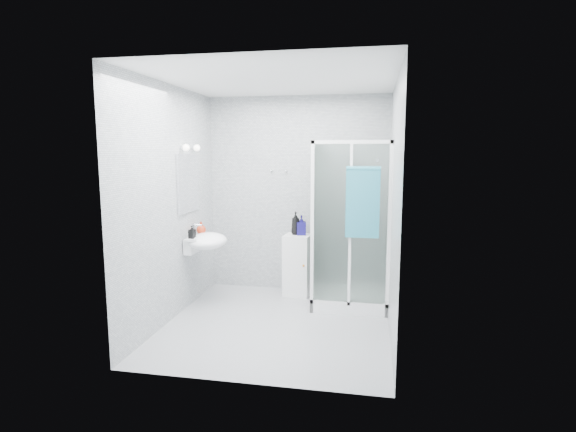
% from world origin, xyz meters
% --- Properties ---
extents(room, '(2.40, 2.60, 2.60)m').
position_xyz_m(room, '(0.00, 0.00, 1.30)').
color(room, '#B8BDBF').
rests_on(room, ground).
extents(shower_enclosure, '(0.90, 0.95, 2.00)m').
position_xyz_m(shower_enclosure, '(0.67, 0.77, 0.45)').
color(shower_enclosure, white).
rests_on(shower_enclosure, ground).
extents(wall_basin, '(0.46, 0.56, 0.35)m').
position_xyz_m(wall_basin, '(-0.99, 0.45, 0.80)').
color(wall_basin, white).
rests_on(wall_basin, ground).
extents(mirror, '(0.02, 0.60, 0.70)m').
position_xyz_m(mirror, '(-1.19, 0.45, 1.50)').
color(mirror, white).
rests_on(mirror, room).
extents(vanity_lights, '(0.10, 0.40, 0.08)m').
position_xyz_m(vanity_lights, '(-1.14, 0.45, 1.92)').
color(vanity_lights, silver).
rests_on(vanity_lights, room).
extents(wall_hooks, '(0.23, 0.06, 0.03)m').
position_xyz_m(wall_hooks, '(-0.25, 1.26, 1.62)').
color(wall_hooks, silver).
rests_on(wall_hooks, room).
extents(storage_cabinet, '(0.36, 0.37, 0.80)m').
position_xyz_m(storage_cabinet, '(0.05, 1.04, 0.40)').
color(storage_cabinet, white).
rests_on(storage_cabinet, ground).
extents(hand_towel, '(0.37, 0.05, 0.79)m').
position_xyz_m(hand_towel, '(0.88, 0.36, 1.34)').
color(hand_towel, teal).
rests_on(hand_towel, shower_enclosure).
extents(shampoo_bottle_a, '(0.15, 0.15, 0.30)m').
position_xyz_m(shampoo_bottle_a, '(0.02, 1.06, 0.95)').
color(shampoo_bottle_a, black).
rests_on(shampoo_bottle_a, storage_cabinet).
extents(shampoo_bottle_b, '(0.13, 0.14, 0.25)m').
position_xyz_m(shampoo_bottle_b, '(0.09, 1.05, 0.93)').
color(shampoo_bottle_b, '#130E58').
rests_on(shampoo_bottle_b, storage_cabinet).
extents(soap_dispenser_orange, '(0.12, 0.12, 0.15)m').
position_xyz_m(soap_dispenser_orange, '(-1.09, 0.59, 0.94)').
color(soap_dispenser_orange, '#B63115').
rests_on(soap_dispenser_orange, wall_basin).
extents(soap_dispenser_black, '(0.08, 0.08, 0.15)m').
position_xyz_m(soap_dispenser_black, '(-1.09, 0.29, 0.94)').
color(soap_dispenser_black, black).
rests_on(soap_dispenser_black, wall_basin).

